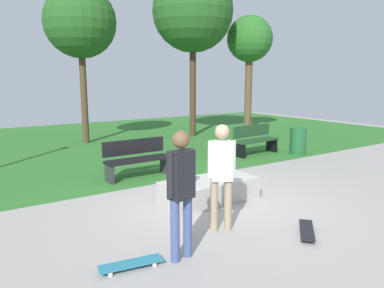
{
  "coord_description": "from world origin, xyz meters",
  "views": [
    {
      "loc": [
        -4.19,
        -5.38,
        2.35
      ],
      "look_at": [
        -0.11,
        0.7,
        1.03
      ],
      "focal_mm": 34.06,
      "sensor_mm": 36.0,
      "label": 1
    }
  ],
  "objects_px": {
    "backpack_on_ledge": "(186,174)",
    "park_bench_far_right": "(137,158)",
    "concrete_ledge": "(209,190)",
    "tree_slender_maple": "(193,12)",
    "tree_young_birch": "(250,41)",
    "skateboard_by_ledge": "(307,230)",
    "skateboard_spare": "(131,264)",
    "park_bench_near_lamppost": "(255,139)",
    "trash_bin": "(298,141)",
    "skater_performing_trick": "(181,185)",
    "tree_tall_oak": "(80,23)",
    "skater_watching": "(222,170)"
  },
  "relations": [
    {
      "from": "backpack_on_ledge",
      "to": "park_bench_far_right",
      "type": "bearing_deg",
      "value": -35.13
    },
    {
      "from": "concrete_ledge",
      "to": "tree_slender_maple",
      "type": "height_order",
      "value": "tree_slender_maple"
    },
    {
      "from": "park_bench_far_right",
      "to": "tree_young_birch",
      "type": "relative_size",
      "value": 0.32
    },
    {
      "from": "backpack_on_ledge",
      "to": "tree_slender_maple",
      "type": "bearing_deg",
      "value": -68.8
    },
    {
      "from": "skateboard_by_ledge",
      "to": "skateboard_spare",
      "type": "distance_m",
      "value": 2.73
    },
    {
      "from": "park_bench_near_lamppost",
      "to": "tree_slender_maple",
      "type": "relative_size",
      "value": 0.25
    },
    {
      "from": "concrete_ledge",
      "to": "backpack_on_ledge",
      "type": "xyz_separation_m",
      "value": [
        -0.47,
        0.09,
        0.37
      ]
    },
    {
      "from": "trash_bin",
      "to": "park_bench_far_right",
      "type": "bearing_deg",
      "value": 176.98
    },
    {
      "from": "skater_performing_trick",
      "to": "tree_tall_oak",
      "type": "xyz_separation_m",
      "value": [
        1.77,
        9.46,
        3.28
      ]
    },
    {
      "from": "skateboard_spare",
      "to": "park_bench_near_lamppost",
      "type": "distance_m",
      "value": 7.56
    },
    {
      "from": "skater_performing_trick",
      "to": "tree_tall_oak",
      "type": "height_order",
      "value": "tree_tall_oak"
    },
    {
      "from": "tree_tall_oak",
      "to": "backpack_on_ledge",
      "type": "bearing_deg",
      "value": -94.04
    },
    {
      "from": "park_bench_near_lamppost",
      "to": "trash_bin",
      "type": "distance_m",
      "value": 1.37
    },
    {
      "from": "skateboard_by_ledge",
      "to": "tree_tall_oak",
      "type": "bearing_deg",
      "value": 91.4
    },
    {
      "from": "skater_watching",
      "to": "tree_slender_maple",
      "type": "xyz_separation_m",
      "value": [
        5.01,
        8.24,
        3.97
      ]
    },
    {
      "from": "park_bench_near_lamppost",
      "to": "tree_young_birch",
      "type": "distance_m",
      "value": 6.07
    },
    {
      "from": "tree_slender_maple",
      "to": "tree_young_birch",
      "type": "distance_m",
      "value": 2.9
    },
    {
      "from": "park_bench_near_lamppost",
      "to": "skater_performing_trick",
      "type": "bearing_deg",
      "value": -141.12
    },
    {
      "from": "skater_performing_trick",
      "to": "backpack_on_ledge",
      "type": "bearing_deg",
      "value": 55.39
    },
    {
      "from": "trash_bin",
      "to": "concrete_ledge",
      "type": "bearing_deg",
      "value": -157.71
    },
    {
      "from": "tree_tall_oak",
      "to": "tree_young_birch",
      "type": "height_order",
      "value": "tree_tall_oak"
    },
    {
      "from": "park_bench_far_right",
      "to": "skater_performing_trick",
      "type": "bearing_deg",
      "value": -107.49
    },
    {
      "from": "concrete_ledge",
      "to": "tree_young_birch",
      "type": "relative_size",
      "value": 0.37
    },
    {
      "from": "skateboard_by_ledge",
      "to": "trash_bin",
      "type": "bearing_deg",
      "value": 41.51
    },
    {
      "from": "skateboard_by_ledge",
      "to": "tree_slender_maple",
      "type": "xyz_separation_m",
      "value": [
        4.0,
        9.09,
        4.88
      ]
    },
    {
      "from": "skateboard_by_ledge",
      "to": "skater_performing_trick",
      "type": "bearing_deg",
      "value": 168.24
    },
    {
      "from": "backpack_on_ledge",
      "to": "park_bench_far_right",
      "type": "xyz_separation_m",
      "value": [
        0.04,
        2.24,
        -0.1
      ]
    },
    {
      "from": "skateboard_by_ledge",
      "to": "tree_slender_maple",
      "type": "distance_m",
      "value": 11.07
    },
    {
      "from": "skater_watching",
      "to": "skateboard_spare",
      "type": "bearing_deg",
      "value": -169.76
    },
    {
      "from": "skateboard_spare",
      "to": "park_bench_near_lamppost",
      "type": "xyz_separation_m",
      "value": [
        6.19,
        4.32,
        0.42
      ]
    },
    {
      "from": "skater_performing_trick",
      "to": "tree_slender_maple",
      "type": "bearing_deg",
      "value": 55.27
    },
    {
      "from": "concrete_ledge",
      "to": "park_bench_far_right",
      "type": "xyz_separation_m",
      "value": [
        -0.43,
        2.33,
        0.27
      ]
    },
    {
      "from": "backpack_on_ledge",
      "to": "tree_tall_oak",
      "type": "bearing_deg",
      "value": -38.09
    },
    {
      "from": "skateboard_spare",
      "to": "park_bench_far_right",
      "type": "relative_size",
      "value": 0.51
    },
    {
      "from": "concrete_ledge",
      "to": "skateboard_spare",
      "type": "height_order",
      "value": "concrete_ledge"
    },
    {
      "from": "park_bench_far_right",
      "to": "tree_tall_oak",
      "type": "relative_size",
      "value": 0.29
    },
    {
      "from": "concrete_ledge",
      "to": "skater_watching",
      "type": "relative_size",
      "value": 1.12
    },
    {
      "from": "park_bench_near_lamppost",
      "to": "park_bench_far_right",
      "type": "bearing_deg",
      "value": -174.1
    },
    {
      "from": "skater_watching",
      "to": "skateboard_spare",
      "type": "distance_m",
      "value": 1.93
    },
    {
      "from": "backpack_on_ledge",
      "to": "trash_bin",
      "type": "distance_m",
      "value": 5.81
    },
    {
      "from": "backpack_on_ledge",
      "to": "park_bench_near_lamppost",
      "type": "bearing_deg",
      "value": -92.09
    },
    {
      "from": "tree_slender_maple",
      "to": "tree_tall_oak",
      "type": "height_order",
      "value": "tree_slender_maple"
    },
    {
      "from": "skater_performing_trick",
      "to": "park_bench_far_right",
      "type": "bearing_deg",
      "value": 72.51
    },
    {
      "from": "skater_performing_trick",
      "to": "skateboard_spare",
      "type": "relative_size",
      "value": 2.09
    },
    {
      "from": "skateboard_by_ledge",
      "to": "park_bench_near_lamppost",
      "type": "distance_m",
      "value": 6.02
    },
    {
      "from": "tree_young_birch",
      "to": "trash_bin",
      "type": "relative_size",
      "value": 6.06
    },
    {
      "from": "backpack_on_ledge",
      "to": "tree_young_birch",
      "type": "bearing_deg",
      "value": -82.99
    },
    {
      "from": "backpack_on_ledge",
      "to": "skater_performing_trick",
      "type": "relative_size",
      "value": 0.19
    },
    {
      "from": "skateboard_by_ledge",
      "to": "tree_tall_oak",
      "type": "xyz_separation_m",
      "value": [
        -0.24,
        9.87,
        4.22
      ]
    },
    {
      "from": "tree_slender_maple",
      "to": "tree_tall_oak",
      "type": "xyz_separation_m",
      "value": [
        -4.25,
        0.78,
        -0.66
      ]
    }
  ]
}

